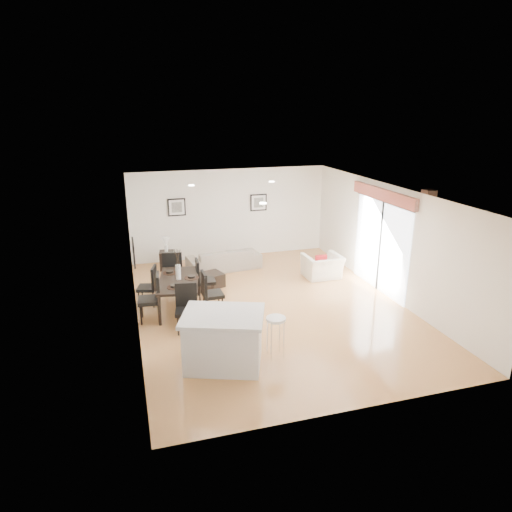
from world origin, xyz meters
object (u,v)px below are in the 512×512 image
object	(u,v)px
dining_table	(179,282)
side_table	(167,260)
dining_chair_enear	(209,290)
sofa	(224,259)
dining_chair_wnear	(153,295)
bar_stool	(276,323)
dining_chair_wfar	(150,284)
kitchen_island	(223,339)
dining_chair_efar	(202,277)
armchair	(322,266)
coffee_table	(206,281)
dining_chair_foot	(173,269)
dining_chair_head	(186,305)

from	to	relation	value
dining_table	side_table	xyz separation A→B (m)	(0.00, 2.82, -0.38)
dining_chair_enear	sofa	bearing A→B (deg)	-20.26
sofa	dining_chair_wnear	size ratio (longest dim) A/B	1.96
side_table	bar_stool	distance (m)	5.65
dining_chair_wfar	kitchen_island	size ratio (longest dim) A/B	0.55
dining_chair_wfar	bar_stool	distance (m)	3.67
dining_table	dining_chair_efar	xyz separation A→B (m)	(0.61, 0.44, -0.10)
dining_table	kitchen_island	xyz separation A→B (m)	(0.45, -2.63, -0.15)
sofa	dining_chair_wfar	world-z (taller)	dining_chair_wfar
armchair	dining_chair_wnear	size ratio (longest dim) A/B	0.92
dining_chair_wfar	armchair	bearing A→B (deg)	112.57
coffee_table	side_table	distance (m)	1.89
sofa	dining_chair_foot	bearing A→B (deg)	33.29
dining_chair_foot	coffee_table	xyz separation A→B (m)	(0.82, 0.05, -0.42)
dining_chair_efar	dining_chair_head	bearing A→B (deg)	162.07
dining_table	dining_chair_wnear	distance (m)	0.75
dining_table	dining_chair_head	world-z (taller)	dining_chair_head
dining_chair_wnear	kitchen_island	size ratio (longest dim) A/B	0.62
dining_table	dining_chair_head	size ratio (longest dim) A/B	1.87
dining_chair_efar	dining_chair_head	world-z (taller)	dining_chair_head
dining_chair_wnear	dining_chair_efar	distance (m)	1.50
dining_chair_wnear	dining_chair_enear	bearing A→B (deg)	95.69
dining_chair_wfar	dining_chair_foot	world-z (taller)	dining_chair_foot
dining_chair_wnear	kitchen_island	distance (m)	2.43
armchair	kitchen_island	bearing A→B (deg)	44.15
sofa	dining_table	distance (m)	2.87
sofa	dining_chair_wnear	xyz separation A→B (m)	(-2.17, -2.82, 0.29)
dining_chair_enear	dining_chair_efar	xyz separation A→B (m)	(0.00, 0.88, -0.00)
coffee_table	kitchen_island	size ratio (longest dim) A/B	0.52
dining_chair_efar	bar_stool	distance (m)	3.18
dining_table	side_table	world-z (taller)	dining_table
dining_chair_wfar	coffee_table	world-z (taller)	dining_chair_wfar
dining_chair_wfar	sofa	bearing A→B (deg)	147.88
armchair	dining_chair_head	bearing A→B (deg)	25.77
coffee_table	dining_chair_wnear	bearing A→B (deg)	-149.76
coffee_table	sofa	bearing A→B (deg)	41.21
dining_chair_efar	side_table	xyz separation A→B (m)	(-0.61, 2.38, -0.28)
dining_chair_efar	bar_stool	size ratio (longest dim) A/B	1.24
dining_chair_wnear	coffee_table	distance (m)	2.14
armchair	coffee_table	size ratio (longest dim) A/B	1.09
sofa	dining_chair_enear	distance (m)	2.98
dining_table	dining_chair_enear	xyz separation A→B (m)	(0.61, -0.44, -0.10)
dining_table	dining_chair_wnear	world-z (taller)	dining_chair_wnear
dining_chair_efar	kitchen_island	distance (m)	3.08
bar_stool	dining_chair_enear	bearing A→B (deg)	110.50
side_table	bar_stool	size ratio (longest dim) A/B	0.67
dining_chair_wnear	dining_chair_wfar	xyz separation A→B (m)	(-0.01, 0.85, -0.06)
dining_table	dining_chair_foot	world-z (taller)	dining_chair_foot
dining_chair_wnear	dining_chair_enear	xyz separation A→B (m)	(1.21, 0.01, -0.04)
coffee_table	side_table	bearing A→B (deg)	97.47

